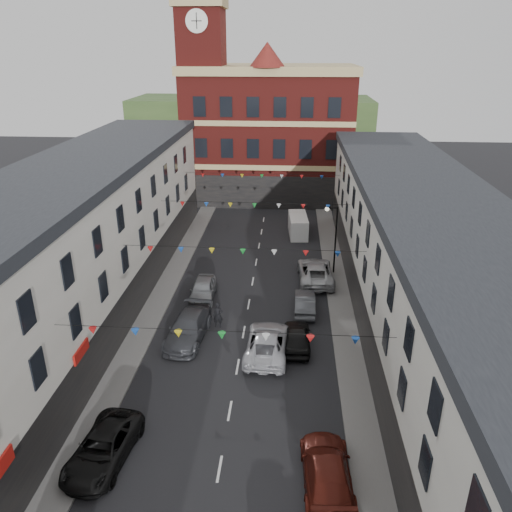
% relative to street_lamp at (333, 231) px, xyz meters
% --- Properties ---
extents(ground, '(160.00, 160.00, 0.00)m').
position_rel_street_lamp_xyz_m(ground, '(-6.55, -14.00, -3.90)').
color(ground, black).
rests_on(ground, ground).
extents(pavement_left, '(1.80, 64.00, 0.15)m').
position_rel_street_lamp_xyz_m(pavement_left, '(-13.45, -12.00, -3.83)').
color(pavement_left, '#605E5B').
rests_on(pavement_left, ground).
extents(pavement_right, '(1.80, 64.00, 0.15)m').
position_rel_street_lamp_xyz_m(pavement_right, '(0.35, -12.00, -3.83)').
color(pavement_right, '#605E5B').
rests_on(pavement_right, ground).
extents(terrace_left, '(8.40, 56.00, 10.70)m').
position_rel_street_lamp_xyz_m(terrace_left, '(-18.33, -13.00, 1.44)').
color(terrace_left, beige).
rests_on(terrace_left, ground).
extents(terrace_right, '(8.40, 56.00, 9.70)m').
position_rel_street_lamp_xyz_m(terrace_right, '(5.23, -13.00, 0.95)').
color(terrace_right, silver).
rests_on(terrace_right, ground).
extents(civic_building, '(20.60, 13.30, 18.50)m').
position_rel_street_lamp_xyz_m(civic_building, '(-6.55, 23.95, 4.23)').
color(civic_building, maroon).
rests_on(civic_building, ground).
extents(clock_tower, '(5.60, 5.60, 30.00)m').
position_rel_street_lamp_xyz_m(clock_tower, '(-14.05, 21.00, 11.03)').
color(clock_tower, maroon).
rests_on(clock_tower, ground).
extents(distant_hill, '(40.00, 14.00, 10.00)m').
position_rel_street_lamp_xyz_m(distant_hill, '(-10.55, 48.00, 1.10)').
color(distant_hill, '#304D23').
rests_on(distant_hill, ground).
extents(street_lamp, '(1.10, 0.36, 6.00)m').
position_rel_street_lamp_xyz_m(street_lamp, '(0.00, 0.00, 0.00)').
color(street_lamp, black).
rests_on(street_lamp, ground).
extents(car_left_c, '(2.91, 5.33, 1.42)m').
position_rel_street_lamp_xyz_m(car_left_c, '(-12.05, -21.83, -3.20)').
color(car_left_c, black).
rests_on(car_left_c, ground).
extents(car_left_d, '(2.78, 5.79, 1.63)m').
position_rel_street_lamp_xyz_m(car_left_d, '(-10.15, -11.06, -3.09)').
color(car_left_d, '#3C3E44').
rests_on(car_left_d, ground).
extents(car_left_e, '(1.96, 4.58, 1.54)m').
position_rel_street_lamp_xyz_m(car_left_e, '(-10.15, -5.31, -3.13)').
color(car_left_e, gray).
rests_on(car_left_e, ground).
extents(car_right_c, '(2.41, 5.43, 1.55)m').
position_rel_street_lamp_xyz_m(car_right_c, '(-1.67, -22.53, -3.13)').
color(car_right_c, '#501710').
rests_on(car_right_c, ground).
extents(car_right_d, '(1.77, 4.31, 1.46)m').
position_rel_street_lamp_xyz_m(car_right_d, '(-2.95, -11.52, -3.17)').
color(car_right_d, black).
rests_on(car_right_d, ground).
extents(car_right_e, '(1.49, 4.20, 1.38)m').
position_rel_street_lamp_xyz_m(car_right_e, '(-2.35, -6.73, -3.22)').
color(car_right_e, '#4E5055').
rests_on(car_right_e, ground).
extents(car_right_f, '(3.00, 6.06, 1.65)m').
position_rel_street_lamp_xyz_m(car_right_f, '(-1.38, -1.51, -3.08)').
color(car_right_f, '#B1B2B6').
rests_on(car_right_f, ground).
extents(moving_car, '(2.83, 5.73, 1.56)m').
position_rel_street_lamp_xyz_m(moving_car, '(-4.84, -12.40, -3.12)').
color(moving_car, silver).
rests_on(moving_car, ground).
extents(white_van, '(2.08, 4.71, 2.03)m').
position_rel_street_lamp_xyz_m(white_van, '(-2.75, 9.45, -2.89)').
color(white_van, silver).
rests_on(white_van, ground).
extents(pedestrian, '(0.69, 0.46, 1.87)m').
position_rel_street_lamp_xyz_m(pedestrian, '(-8.38, -9.43, -2.97)').
color(pedestrian, black).
rests_on(pedestrian, ground).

